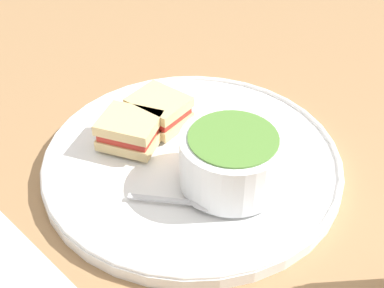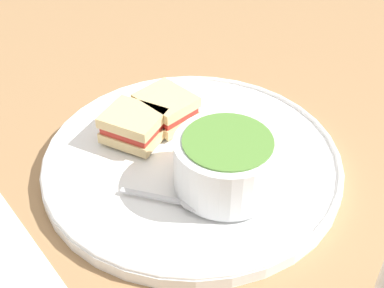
{
  "view_description": "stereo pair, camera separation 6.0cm",
  "coord_description": "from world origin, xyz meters",
  "px_view_note": "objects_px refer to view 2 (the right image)",
  "views": [
    {
      "loc": [
        0.28,
        -0.38,
        0.42
      ],
      "look_at": [
        0.0,
        0.0,
        0.04
      ],
      "focal_mm": 50.0,
      "sensor_mm": 36.0,
      "label": 1
    },
    {
      "loc": [
        0.32,
        -0.34,
        0.42
      ],
      "look_at": [
        0.0,
        0.0,
        0.04
      ],
      "focal_mm": 50.0,
      "sensor_mm": 36.0,
      "label": 2
    }
  ],
  "objects_px": {
    "soup_bowl": "(227,162)",
    "sandwich_half_far": "(133,126)",
    "spoon": "(190,202)",
    "sandwich_half_near": "(166,108)"
  },
  "relations": [
    {
      "from": "soup_bowl",
      "to": "spoon",
      "type": "relative_size",
      "value": 1.17
    },
    {
      "from": "soup_bowl",
      "to": "spoon",
      "type": "distance_m",
      "value": 0.06
    },
    {
      "from": "soup_bowl",
      "to": "sandwich_half_near",
      "type": "relative_size",
      "value": 1.67
    },
    {
      "from": "soup_bowl",
      "to": "sandwich_half_far",
      "type": "xyz_separation_m",
      "value": [
        -0.13,
        -0.02,
        -0.01
      ]
    },
    {
      "from": "spoon",
      "to": "sandwich_half_near",
      "type": "height_order",
      "value": "sandwich_half_near"
    },
    {
      "from": "soup_bowl",
      "to": "sandwich_half_far",
      "type": "bearing_deg",
      "value": -173.33
    },
    {
      "from": "soup_bowl",
      "to": "sandwich_half_far",
      "type": "height_order",
      "value": "soup_bowl"
    },
    {
      "from": "soup_bowl",
      "to": "sandwich_half_far",
      "type": "distance_m",
      "value": 0.13
    },
    {
      "from": "sandwich_half_near",
      "to": "sandwich_half_far",
      "type": "relative_size",
      "value": 0.84
    },
    {
      "from": "sandwich_half_far",
      "to": "soup_bowl",
      "type": "bearing_deg",
      "value": 6.67
    }
  ]
}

